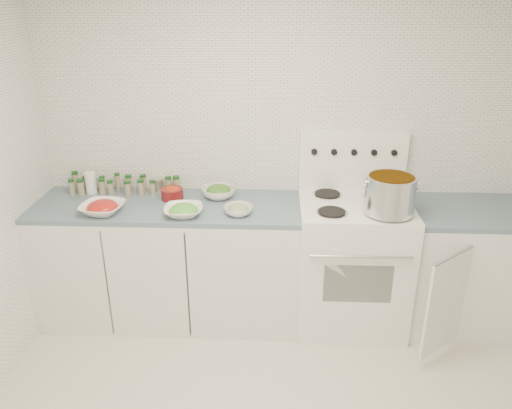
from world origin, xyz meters
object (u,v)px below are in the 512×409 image
object	(u,v)px
stove	(351,259)
bowl_snowpea	(183,210)
stock_pot	(390,193)
bowl_tomato	(102,208)

from	to	relation	value
stove	bowl_snowpea	bearing A→B (deg)	-171.12
stove	bowl_snowpea	xyz separation A→B (m)	(-1.15, -0.18, 0.44)
stock_pot	bowl_tomato	bearing A→B (deg)	179.90
stock_pot	bowl_snowpea	distance (m)	1.34
stove	stock_pot	world-z (taller)	stove
stock_pot	bowl_tomato	distance (m)	1.88
stove	stock_pot	bearing A→B (deg)	-42.97
bowl_tomato	stock_pot	bearing A→B (deg)	-0.10
stove	bowl_tomato	distance (m)	1.76
bowl_tomato	bowl_snowpea	distance (m)	0.54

